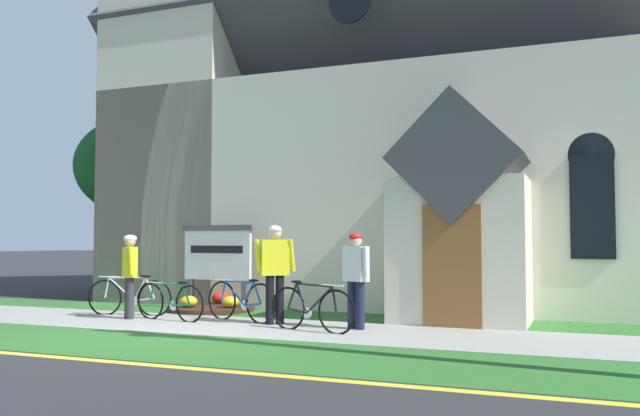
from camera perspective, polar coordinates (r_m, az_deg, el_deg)
ground at (r=14.03m, az=-4.67°, el=-8.90°), size 140.00×140.00×0.00m
sidewalk_slab at (r=11.15m, az=-2.04°, el=-10.45°), size 32.00×2.40×0.01m
grass_verge at (r=9.12m, az=-7.94°, el=-12.13°), size 32.00×2.17×0.01m
church_lawn at (r=12.97m, az=1.53°, el=-9.39°), size 24.00×1.56×0.01m
curb_paint_stripe at (r=8.09m, az=-12.38°, el=-13.30°), size 28.00×0.16×0.01m
church_building at (r=18.75m, az=6.26°, el=8.23°), size 13.73×12.30×13.72m
church_sign at (r=14.35m, az=-8.87°, el=-4.07°), size 1.78×0.22×1.82m
flower_bed at (r=14.22m, az=-9.36°, el=-8.44°), size 1.83×1.83×0.34m
bicycle_orange at (r=12.64m, az=-12.87°, el=-7.87°), size 1.69×0.39×0.76m
bicycle_red at (r=10.87m, az=-0.77°, el=-8.67°), size 1.67×0.50×0.84m
bicycle_silver at (r=12.30m, az=-6.84°, el=-7.96°), size 1.68×0.55×0.80m
bicycle_black at (r=13.70m, az=-16.14°, el=-7.37°), size 1.74×0.40×0.82m
cyclist_in_yellow_jersey at (r=13.03m, az=-16.15°, el=-5.20°), size 0.47×0.56×1.59m
cyclist_in_green_jersey at (r=11.72m, az=-3.93°, el=-5.00°), size 0.61×0.49×1.75m
cyclist_in_orange_jersey at (r=11.09m, az=3.13°, el=-5.64°), size 0.54×0.49×1.62m
yard_deciduous_tree at (r=19.55m, az=-15.26°, el=3.40°), size 3.66×3.66×5.04m
distant_hill at (r=80.17m, az=23.48°, el=-3.68°), size 86.83×49.71×25.75m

